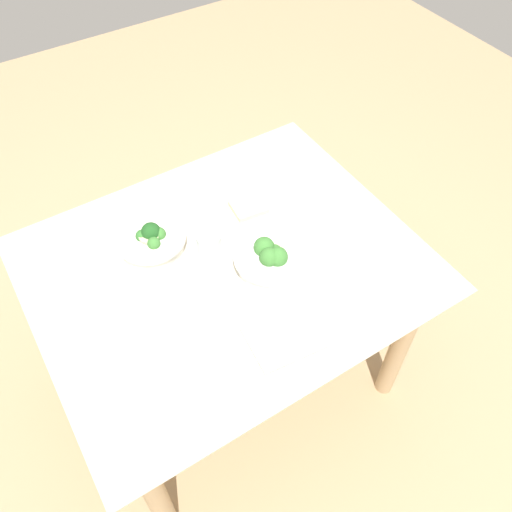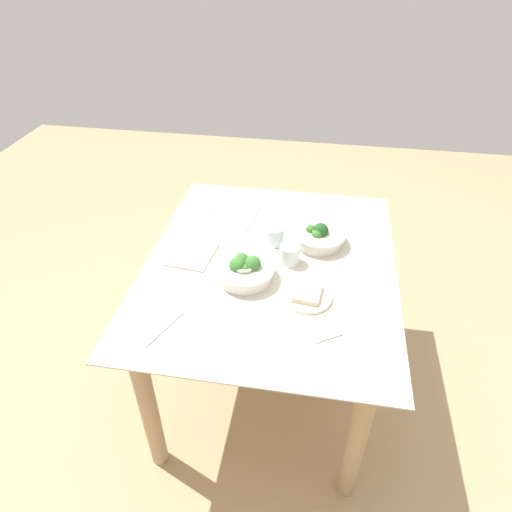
{
  "view_description": "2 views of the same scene",
  "coord_description": "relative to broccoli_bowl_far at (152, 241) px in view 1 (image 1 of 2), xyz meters",
  "views": [
    {
      "loc": [
        -0.48,
        -0.95,
        2.06
      ],
      "look_at": [
        0.08,
        -0.05,
        0.78
      ],
      "focal_mm": 37.28,
      "sensor_mm": 36.0,
      "label": 1
    },
    {
      "loc": [
        1.41,
        0.18,
        1.85
      ],
      "look_at": [
        0.02,
        -0.05,
        0.78
      ],
      "focal_mm": 31.26,
      "sensor_mm": 36.0,
      "label": 2
    }
  ],
  "objects": [
    {
      "name": "table_knife_right",
      "position": [
        0.59,
        -0.49,
        -0.04
      ],
      "size": [
        0.18,
        0.09,
        0.0
      ],
      "primitive_type": "cube",
      "rotation": [
        0.0,
        0.0,
        5.88
      ],
      "color": "#B7B7BC",
      "rests_on": "dining_table"
    },
    {
      "name": "table_knife_left",
      "position": [
        -0.15,
        -0.31,
        -0.04
      ],
      "size": [
        0.22,
        0.04,
        0.0
      ],
      "primitive_type": "cube",
      "rotation": [
        0.0,
        0.0,
        3.01
      ],
      "color": "#B7B7BC",
      "rests_on": "dining_table"
    },
    {
      "name": "ground_plane",
      "position": [
        0.17,
        -0.18,
        -0.77
      ],
      "size": [
        6.0,
        6.0,
        0.0
      ],
      "primitive_type": "plane",
      "color": "tan"
    },
    {
      "name": "fork_by_near_bowl",
      "position": [
        -0.2,
        -0.53,
        -0.03
      ],
      "size": [
        0.01,
        0.1,
        0.0
      ],
      "rotation": [
        0.0,
        0.0,
        4.68
      ],
      "color": "#B7B7BC",
      "rests_on": "dining_table"
    },
    {
      "name": "broccoli_bowl_near",
      "position": [
        0.28,
        -0.27,
        0.0
      ],
      "size": [
        0.23,
        0.23,
        0.1
      ],
      "color": "white",
      "rests_on": "dining_table"
    },
    {
      "name": "dining_table",
      "position": [
        0.17,
        -0.18,
        -0.15
      ],
      "size": [
        1.21,
        1.0,
        0.73
      ],
      "color": "beige",
      "rests_on": "ground_plane"
    },
    {
      "name": "napkin_folded_upper",
      "position": [
        0.17,
        -0.51,
        -0.03
      ],
      "size": [
        0.21,
        0.18,
        0.01
      ],
      "primitive_type": "cube",
      "rotation": [
        0.0,
        0.0,
        -0.1
      ],
      "color": "#B1A997",
      "rests_on": "dining_table"
    },
    {
      "name": "water_glass_center",
      "position": [
        0.15,
        -0.11,
        0.0
      ],
      "size": [
        0.08,
        0.08,
        0.08
      ],
      "primitive_type": "cylinder",
      "color": "silver",
      "rests_on": "dining_table"
    },
    {
      "name": "fork_by_far_bowl",
      "position": [
        0.55,
        0.06,
        -0.03
      ],
      "size": [
        0.06,
        0.09,
        0.0
      ],
      "rotation": [
        0.0,
        0.0,
        5.24
      ],
      "color": "#B7B7BC",
      "rests_on": "dining_table"
    },
    {
      "name": "broccoli_bowl_far",
      "position": [
        0.0,
        0.0,
        0.0
      ],
      "size": [
        0.23,
        0.23,
        0.1
      ],
      "color": "silver",
      "rests_on": "dining_table"
    },
    {
      "name": "water_glass_side",
      "position": [
        0.03,
        -0.18,
        0.0
      ],
      "size": [
        0.08,
        0.08,
        0.08
      ],
      "primitive_type": "cylinder",
      "color": "silver",
      "rests_on": "dining_table"
    },
    {
      "name": "bread_side_plate",
      "position": [
        0.35,
        -0.02,
        -0.03
      ],
      "size": [
        0.19,
        0.19,
        0.03
      ],
      "color": "silver",
      "rests_on": "dining_table"
    }
  ]
}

